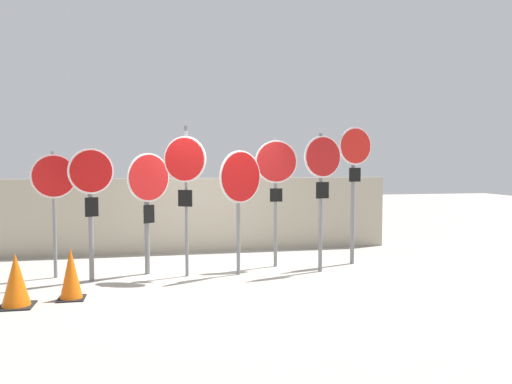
{
  "coord_description": "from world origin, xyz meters",
  "views": [
    {
      "loc": [
        -1.03,
        -8.73,
        1.95
      ],
      "look_at": [
        0.75,
        0.0,
        1.43
      ],
      "focal_mm": 35.0,
      "sensor_mm": 36.0,
      "label": 1
    }
  ],
  "objects_px": {
    "stop_sign_6": "(322,173)",
    "traffic_cone_0": "(71,274)",
    "stop_sign_7": "(354,168)",
    "stop_sign_0": "(54,185)",
    "traffic_cone_1": "(16,280)",
    "stop_sign_2": "(148,191)",
    "stop_sign_4": "(240,185)",
    "stop_sign_3": "(185,171)",
    "stop_sign_5": "(276,174)",
    "stop_sign_1": "(91,188)"
  },
  "relations": [
    {
      "from": "stop_sign_1",
      "to": "stop_sign_2",
      "type": "distance_m",
      "value": 0.98
    },
    {
      "from": "stop_sign_4",
      "to": "stop_sign_7",
      "type": "xyz_separation_m",
      "value": [
        2.3,
        0.5,
        0.27
      ]
    },
    {
      "from": "traffic_cone_0",
      "to": "stop_sign_4",
      "type": "bearing_deg",
      "value": 21.64
    },
    {
      "from": "stop_sign_1",
      "to": "traffic_cone_1",
      "type": "height_order",
      "value": "stop_sign_1"
    },
    {
      "from": "stop_sign_0",
      "to": "stop_sign_2",
      "type": "height_order",
      "value": "stop_sign_0"
    },
    {
      "from": "stop_sign_2",
      "to": "stop_sign_4",
      "type": "height_order",
      "value": "stop_sign_4"
    },
    {
      "from": "traffic_cone_1",
      "to": "traffic_cone_0",
      "type": "bearing_deg",
      "value": 20.25
    },
    {
      "from": "stop_sign_6",
      "to": "traffic_cone_1",
      "type": "bearing_deg",
      "value": -177.93
    },
    {
      "from": "stop_sign_5",
      "to": "traffic_cone_1",
      "type": "height_order",
      "value": "stop_sign_5"
    },
    {
      "from": "stop_sign_5",
      "to": "stop_sign_0",
      "type": "bearing_deg",
      "value": -174.52
    },
    {
      "from": "stop_sign_5",
      "to": "stop_sign_7",
      "type": "xyz_separation_m",
      "value": [
        1.53,
        -0.04,
        0.09
      ]
    },
    {
      "from": "stop_sign_4",
      "to": "traffic_cone_0",
      "type": "bearing_deg",
      "value": 170.64
    },
    {
      "from": "stop_sign_2",
      "to": "stop_sign_3",
      "type": "height_order",
      "value": "stop_sign_3"
    },
    {
      "from": "stop_sign_7",
      "to": "traffic_cone_0",
      "type": "bearing_deg",
      "value": -174.6
    },
    {
      "from": "stop_sign_4",
      "to": "traffic_cone_0",
      "type": "height_order",
      "value": "stop_sign_4"
    },
    {
      "from": "stop_sign_6",
      "to": "stop_sign_7",
      "type": "distance_m",
      "value": 1.0
    },
    {
      "from": "stop_sign_4",
      "to": "traffic_cone_0",
      "type": "xyz_separation_m",
      "value": [
        -2.64,
        -1.05,
        -1.21
      ]
    },
    {
      "from": "stop_sign_3",
      "to": "traffic_cone_0",
      "type": "distance_m",
      "value": 2.49
    },
    {
      "from": "stop_sign_2",
      "to": "stop_sign_4",
      "type": "xyz_separation_m",
      "value": [
        1.56,
        -0.37,
        0.11
      ]
    },
    {
      "from": "stop_sign_0",
      "to": "stop_sign_1",
      "type": "distance_m",
      "value": 0.74
    },
    {
      "from": "stop_sign_3",
      "to": "stop_sign_6",
      "type": "xyz_separation_m",
      "value": [
        2.41,
        -0.1,
        -0.05
      ]
    },
    {
      "from": "stop_sign_3",
      "to": "stop_sign_7",
      "type": "distance_m",
      "value": 3.28
    },
    {
      "from": "stop_sign_0",
      "to": "traffic_cone_1",
      "type": "distance_m",
      "value": 2.09
    },
    {
      "from": "stop_sign_2",
      "to": "stop_sign_5",
      "type": "xyz_separation_m",
      "value": [
        2.33,
        0.17,
        0.29
      ]
    },
    {
      "from": "stop_sign_1",
      "to": "stop_sign_4",
      "type": "bearing_deg",
      "value": -23.12
    },
    {
      "from": "stop_sign_3",
      "to": "stop_sign_4",
      "type": "bearing_deg",
      "value": 26.67
    },
    {
      "from": "stop_sign_2",
      "to": "stop_sign_1",
      "type": "bearing_deg",
      "value": 167.71
    },
    {
      "from": "stop_sign_6",
      "to": "traffic_cone_0",
      "type": "bearing_deg",
      "value": -178.88
    },
    {
      "from": "stop_sign_6",
      "to": "stop_sign_7",
      "type": "relative_size",
      "value": 0.94
    },
    {
      "from": "stop_sign_4",
      "to": "stop_sign_6",
      "type": "relative_size",
      "value": 0.88
    },
    {
      "from": "stop_sign_5",
      "to": "stop_sign_6",
      "type": "height_order",
      "value": "stop_sign_6"
    },
    {
      "from": "stop_sign_0",
      "to": "stop_sign_1",
      "type": "height_order",
      "value": "stop_sign_1"
    },
    {
      "from": "stop_sign_1",
      "to": "stop_sign_4",
      "type": "distance_m",
      "value": 2.47
    },
    {
      "from": "stop_sign_3",
      "to": "stop_sign_2",
      "type": "bearing_deg",
      "value": -177.1
    },
    {
      "from": "stop_sign_2",
      "to": "stop_sign_6",
      "type": "height_order",
      "value": "stop_sign_6"
    },
    {
      "from": "stop_sign_0",
      "to": "stop_sign_3",
      "type": "xyz_separation_m",
      "value": [
        2.17,
        -0.33,
        0.24
      ]
    },
    {
      "from": "stop_sign_7",
      "to": "traffic_cone_0",
      "type": "distance_m",
      "value": 5.39
    },
    {
      "from": "stop_sign_2",
      "to": "traffic_cone_0",
      "type": "xyz_separation_m",
      "value": [
        -1.08,
        -1.42,
        -1.1
      ]
    },
    {
      "from": "stop_sign_3",
      "to": "stop_sign_5",
      "type": "distance_m",
      "value": 1.78
    },
    {
      "from": "stop_sign_4",
      "to": "stop_sign_5",
      "type": "bearing_deg",
      "value": 4.1
    },
    {
      "from": "stop_sign_0",
      "to": "stop_sign_6",
      "type": "xyz_separation_m",
      "value": [
        4.58,
        -0.44,
        0.19
      ]
    },
    {
      "from": "stop_sign_5",
      "to": "stop_sign_4",
      "type": "bearing_deg",
      "value": -141.74
    },
    {
      "from": "stop_sign_1",
      "to": "stop_sign_5",
      "type": "distance_m",
      "value": 3.29
    },
    {
      "from": "stop_sign_3",
      "to": "stop_sign_4",
      "type": "relative_size",
      "value": 1.19
    },
    {
      "from": "stop_sign_1",
      "to": "stop_sign_7",
      "type": "distance_m",
      "value": 4.81
    },
    {
      "from": "stop_sign_4",
      "to": "stop_sign_5",
      "type": "xyz_separation_m",
      "value": [
        0.77,
        0.54,
        0.18
      ]
    },
    {
      "from": "stop_sign_4",
      "to": "stop_sign_2",
      "type": "bearing_deg",
      "value": 135.71
    },
    {
      "from": "stop_sign_1",
      "to": "traffic_cone_0",
      "type": "height_order",
      "value": "stop_sign_1"
    },
    {
      "from": "traffic_cone_1",
      "to": "stop_sign_5",
      "type": "bearing_deg",
      "value": 24.22
    },
    {
      "from": "stop_sign_1",
      "to": "stop_sign_3",
      "type": "distance_m",
      "value": 1.56
    }
  ]
}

